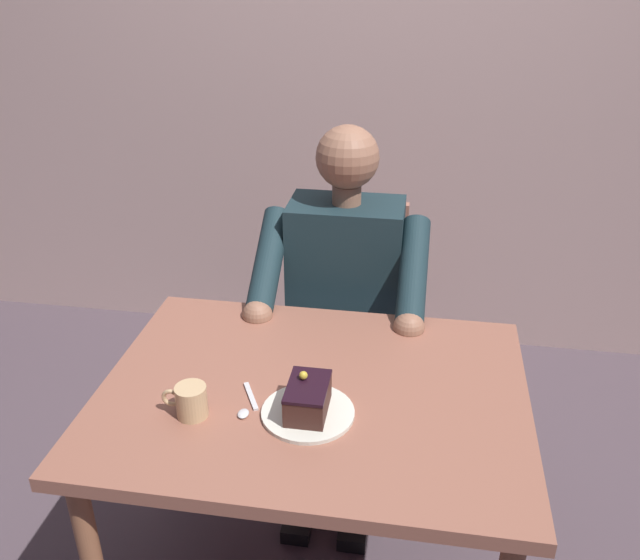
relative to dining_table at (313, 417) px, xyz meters
The scene contains 7 objects.
dining_table is the anchor object (origin of this frame).
chair 0.73m from the dining_table, 90.00° to the right, with size 0.42×0.42×0.91m.
seated_person 0.54m from the dining_table, 90.00° to the right, with size 0.53×0.58×1.23m.
dessert_plate 0.14m from the dining_table, 93.42° to the left, with size 0.22×0.22×0.01m, color silver.
cake_slice 0.17m from the dining_table, 93.36° to the left, with size 0.09×0.14×0.09m.
coffee_cup 0.32m from the dining_table, 29.01° to the left, with size 0.11×0.07×0.08m.
dessert_spoon 0.19m from the dining_table, 33.86° to the left, with size 0.06×0.14×0.01m.
Camera 1 is at (-0.23, 1.32, 1.72)m, focal length 37.71 mm.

